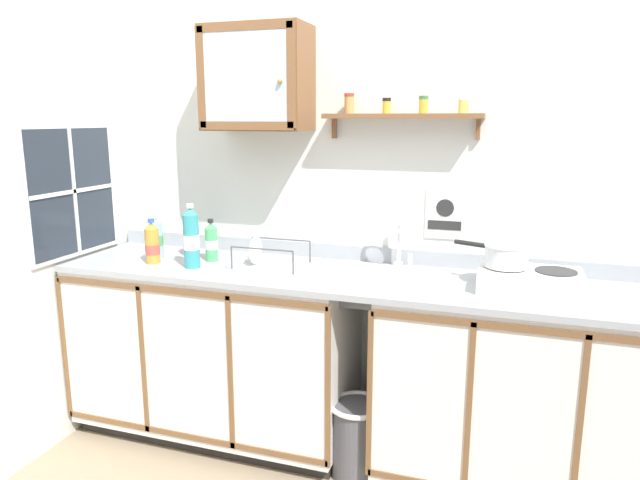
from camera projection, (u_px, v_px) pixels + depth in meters
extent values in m
cube|color=silver|center=(365.00, 201.00, 3.03)|extent=(3.59, 0.05, 2.55)
cube|color=black|center=(222.00, 420.00, 3.23)|extent=(1.44, 0.55, 0.08)
cube|color=silver|center=(216.00, 344.00, 3.11)|extent=(1.47, 0.61, 0.85)
cube|color=brown|center=(182.00, 292.00, 2.74)|extent=(1.47, 0.01, 0.03)
cube|color=brown|center=(189.00, 437.00, 2.90)|extent=(1.47, 0.01, 0.03)
cube|color=brown|center=(64.00, 349.00, 3.05)|extent=(0.02, 0.01, 0.78)
cube|color=brown|center=(143.00, 361.00, 2.90)|extent=(0.02, 0.01, 0.78)
cube|color=brown|center=(230.00, 374.00, 2.75)|extent=(0.02, 0.01, 0.78)
cube|color=brown|center=(328.00, 389.00, 2.59)|extent=(0.02, 0.01, 0.78)
cube|color=black|center=(515.00, 474.00, 2.75)|extent=(1.25, 0.55, 0.08)
cube|color=silver|center=(522.00, 386.00, 2.62)|extent=(1.28, 0.61, 0.85)
cube|color=brown|center=(530.00, 330.00, 2.25)|extent=(1.28, 0.01, 0.03)
cube|color=brown|center=(370.00, 396.00, 2.53)|extent=(0.02, 0.01, 0.78)
cube|color=brown|center=(469.00, 411.00, 2.40)|extent=(0.02, 0.01, 0.78)
cube|color=brown|center=(580.00, 428.00, 2.27)|extent=(0.02, 0.01, 0.78)
cube|color=#9EA3A8|center=(347.00, 278.00, 2.79)|extent=(2.95, 0.64, 0.03)
cube|color=#9EA3A8|center=(363.00, 253.00, 3.05)|extent=(2.95, 0.02, 0.08)
cube|color=silver|center=(391.00, 276.00, 2.74)|extent=(0.53, 0.38, 0.01)
cube|color=slate|center=(391.00, 300.00, 2.76)|extent=(0.45, 0.30, 0.01)
cube|color=slate|center=(397.00, 281.00, 2.89)|extent=(0.45, 0.01, 0.12)
cube|color=slate|center=(384.00, 299.00, 2.61)|extent=(0.45, 0.01, 0.12)
cylinder|color=#4C4C51|center=(391.00, 301.00, 2.76)|extent=(0.04, 0.04, 0.01)
cylinder|color=silver|center=(398.00, 264.00, 2.93)|extent=(0.05, 0.05, 0.02)
cylinder|color=silver|center=(399.00, 239.00, 2.90)|extent=(0.02, 0.02, 0.24)
torus|color=silver|center=(397.00, 218.00, 2.82)|extent=(0.15, 0.02, 0.15)
cylinder|color=silver|center=(410.00, 259.00, 2.91)|extent=(0.02, 0.02, 0.06)
cube|color=silver|center=(530.00, 281.00, 2.53)|extent=(0.44, 0.31, 0.09)
cylinder|color=#2D2D2D|center=(505.00, 267.00, 2.57)|extent=(0.18, 0.18, 0.01)
cylinder|color=#2D2D2D|center=(556.00, 271.00, 2.51)|extent=(0.18, 0.18, 0.01)
cylinder|color=black|center=(504.00, 287.00, 2.43)|extent=(0.03, 0.02, 0.03)
cylinder|color=black|center=(558.00, 292.00, 2.37)|extent=(0.03, 0.02, 0.03)
cylinder|color=silver|center=(506.00, 256.00, 2.56)|extent=(0.19, 0.19, 0.10)
torus|color=silver|center=(507.00, 246.00, 2.55)|extent=(0.20, 0.20, 0.01)
cylinder|color=black|center=(471.00, 244.00, 2.66)|extent=(0.15, 0.08, 0.02)
cylinder|color=gold|center=(152.00, 246.00, 2.99)|extent=(0.07, 0.07, 0.18)
cone|color=gold|center=(151.00, 226.00, 2.97)|extent=(0.07, 0.07, 0.03)
cylinder|color=#2D59B2|center=(151.00, 221.00, 2.96)|extent=(0.03, 0.03, 0.02)
cylinder|color=#D84C3F|center=(153.00, 249.00, 2.99)|extent=(0.08, 0.08, 0.05)
cylinder|color=white|center=(191.00, 241.00, 3.15)|extent=(0.08, 0.08, 0.16)
cone|color=white|center=(190.00, 224.00, 3.13)|extent=(0.07, 0.07, 0.04)
cylinder|color=#2D59B2|center=(190.00, 219.00, 3.13)|extent=(0.04, 0.04, 0.02)
cylinder|color=#4C9959|center=(191.00, 239.00, 3.15)|extent=(0.08, 0.08, 0.05)
cylinder|color=#4CB266|center=(211.00, 244.00, 3.04)|extent=(0.07, 0.07, 0.18)
cone|color=#4CB266|center=(211.00, 225.00, 3.02)|extent=(0.06, 0.06, 0.03)
cylinder|color=#262626|center=(210.00, 221.00, 3.02)|extent=(0.03, 0.03, 0.02)
cylinder|color=white|center=(211.00, 244.00, 3.04)|extent=(0.07, 0.07, 0.05)
cylinder|color=#8CB7E0|center=(157.00, 241.00, 3.09)|extent=(0.06, 0.06, 0.19)
cone|color=#8CB7E0|center=(156.00, 220.00, 3.07)|extent=(0.06, 0.06, 0.03)
cylinder|color=white|center=(156.00, 216.00, 3.06)|extent=(0.03, 0.03, 0.02)
cylinder|color=#4C9959|center=(157.00, 240.00, 3.09)|extent=(0.07, 0.07, 0.05)
cylinder|color=teal|center=(191.00, 241.00, 2.89)|extent=(0.08, 0.08, 0.27)
cone|color=teal|center=(190.00, 211.00, 2.86)|extent=(0.07, 0.07, 0.04)
cylinder|color=white|center=(190.00, 206.00, 2.85)|extent=(0.04, 0.04, 0.02)
cylinder|color=white|center=(191.00, 242.00, 2.89)|extent=(0.08, 0.08, 0.08)
cube|color=#B2B2B7|center=(272.00, 267.00, 2.91)|extent=(0.35, 0.26, 0.01)
cylinder|color=#4C4F54|center=(232.00, 258.00, 2.83)|extent=(0.01, 0.01, 0.11)
cylinder|color=#4C4F54|center=(293.00, 263.00, 2.73)|extent=(0.01, 0.01, 0.11)
cylinder|color=#4C4F54|center=(253.00, 247.00, 3.06)|extent=(0.01, 0.01, 0.11)
cylinder|color=#4C4F54|center=(310.00, 252.00, 2.96)|extent=(0.01, 0.01, 0.11)
cylinder|color=#4C4F54|center=(262.00, 249.00, 2.77)|extent=(0.33, 0.01, 0.01)
cylinder|color=#4C4F54|center=(281.00, 239.00, 3.00)|extent=(0.33, 0.01, 0.01)
cylinder|color=white|center=(256.00, 250.00, 2.92)|extent=(0.01, 0.14, 0.14)
cube|color=brown|center=(257.00, 79.00, 2.91)|extent=(0.54, 0.27, 0.52)
cube|color=silver|center=(245.00, 77.00, 2.78)|extent=(0.44, 0.01, 0.43)
cube|color=brown|center=(201.00, 78.00, 2.85)|extent=(0.04, 0.01, 0.49)
cube|color=brown|center=(291.00, 75.00, 2.70)|extent=(0.04, 0.01, 0.49)
cube|color=brown|center=(244.00, 26.00, 2.73)|extent=(0.50, 0.01, 0.04)
cube|color=brown|center=(246.00, 126.00, 2.83)|extent=(0.50, 0.01, 0.04)
sphere|color=olive|center=(280.00, 81.00, 2.71)|extent=(0.02, 0.02, 0.02)
cube|color=brown|center=(402.00, 116.00, 2.78)|extent=(0.78, 0.14, 0.02)
cube|color=brown|center=(334.00, 128.00, 2.96)|extent=(0.02, 0.03, 0.10)
cube|color=brown|center=(478.00, 129.00, 2.74)|extent=(0.02, 0.03, 0.10)
cylinder|color=tan|center=(349.00, 105.00, 2.87)|extent=(0.05, 0.05, 0.08)
cylinder|color=red|center=(349.00, 95.00, 2.86)|extent=(0.05, 0.05, 0.02)
cylinder|color=gold|center=(387.00, 107.00, 2.81)|extent=(0.04, 0.04, 0.06)
cylinder|color=black|center=(387.00, 99.00, 2.80)|extent=(0.04, 0.04, 0.02)
cylinder|color=gold|center=(423.00, 106.00, 2.73)|extent=(0.04, 0.04, 0.07)
cylinder|color=#33723F|center=(424.00, 97.00, 2.72)|extent=(0.05, 0.05, 0.02)
cylinder|color=#E0C659|center=(464.00, 107.00, 2.68)|extent=(0.05, 0.05, 0.06)
cylinder|color=white|center=(464.00, 99.00, 2.67)|extent=(0.05, 0.05, 0.02)
cube|color=silver|center=(445.00, 214.00, 2.88)|extent=(0.19, 0.01, 0.25)
cube|color=#262626|center=(444.00, 225.00, 2.88)|extent=(0.16, 0.00, 0.05)
cylinder|color=#262626|center=(445.00, 208.00, 2.87)|extent=(0.09, 0.00, 0.09)
cube|color=#262D38|center=(73.00, 191.00, 3.05)|extent=(0.01, 0.61, 0.66)
cube|color=white|center=(72.00, 191.00, 3.05)|extent=(0.02, 0.65, 0.70)
cube|color=white|center=(74.00, 191.00, 3.04)|extent=(0.01, 0.02, 0.66)
cube|color=white|center=(74.00, 191.00, 3.04)|extent=(0.01, 0.61, 0.02)
cylinder|color=#4C4C51|center=(356.00, 440.00, 2.77)|extent=(0.24, 0.24, 0.37)
torus|color=white|center=(357.00, 405.00, 2.73)|extent=(0.27, 0.27, 0.02)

